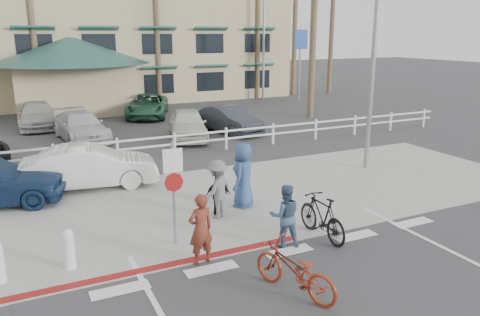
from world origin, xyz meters
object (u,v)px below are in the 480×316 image
bike_red (294,270)px  bike_black (322,217)px  sign_post (173,188)px  car_white_sedan (90,167)px

bike_red → bike_black: bearing=-156.1°
sign_post → car_white_sedan: size_ratio=0.66×
bike_red → car_white_sedan: size_ratio=0.46×
sign_post → bike_red: sign_post is taller
bike_black → car_white_sedan: 8.18m
bike_black → car_white_sedan: car_white_sedan is taller
bike_red → car_white_sedan: 9.08m
bike_red → bike_black: 2.85m
bike_red → car_white_sedan: bearing=-93.2°
bike_red → car_white_sedan: car_white_sedan is taller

